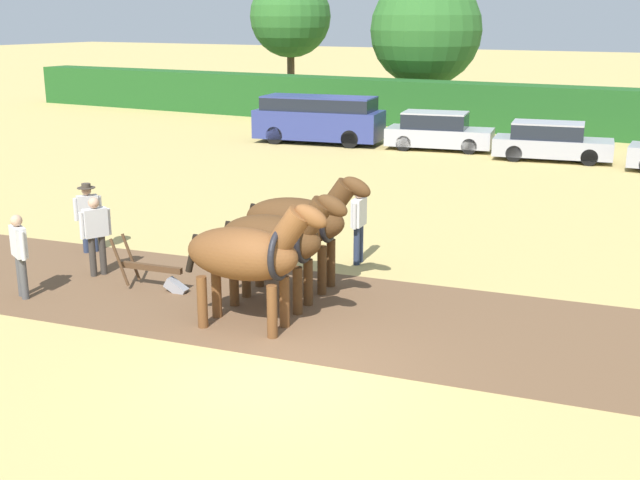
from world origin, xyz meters
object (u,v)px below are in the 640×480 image
at_px(draft_horse_lead_right, 276,239).
at_px(draft_horse_trail_left, 300,221).
at_px(farmer_at_plow, 96,230).
at_px(parked_van, 319,119).
at_px(tree_left, 426,30).
at_px(farmer_onlooker_right, 88,213).
at_px(farmer_beside_team, 359,220).
at_px(parked_car_left, 438,132).
at_px(farmer_onlooker_left, 19,250).
at_px(parked_car_center_left, 551,142).
at_px(plow, 157,275).
at_px(draft_horse_lead_left, 248,254).
at_px(tree_far_left, 290,17).

bearing_deg(draft_horse_lead_right, draft_horse_trail_left, 89.84).
xyz_separation_m(farmer_at_plow, parked_van, (-4.72, 18.21, 0.06)).
bearing_deg(draft_horse_lead_right, tree_left, 98.55).
bearing_deg(farmer_onlooker_right, tree_left, 130.11).
height_order(farmer_beside_team, parked_car_left, farmer_beside_team).
bearing_deg(parked_van, draft_horse_lead_right, -73.26).
relative_size(draft_horse_lead_right, parked_car_left, 0.59).
xyz_separation_m(draft_horse_lead_right, farmer_onlooker_left, (-4.56, -1.96, -0.35)).
xyz_separation_m(parked_car_left, parked_car_center_left, (4.64, -0.34, -0.04)).
height_order(draft_horse_lead_right, parked_car_center_left, draft_horse_lead_right).
xyz_separation_m(farmer_onlooker_right, parked_car_center_left, (6.41, 17.49, -0.24)).
bearing_deg(parked_van, farmer_beside_team, -68.13).
xyz_separation_m(draft_horse_lead_right, draft_horse_trail_left, (-0.16, 1.17, 0.08)).
height_order(draft_horse_trail_left, plow, draft_horse_trail_left).
height_order(draft_horse_lead_left, plow, draft_horse_lead_left).
bearing_deg(farmer_beside_team, tree_far_left, 116.97).
xyz_separation_m(tree_left, draft_horse_lead_left, (8.80, -30.34, -3.19)).
bearing_deg(draft_horse_lead_left, farmer_beside_team, 82.15).
xyz_separation_m(farmer_beside_team, farmer_onlooker_right, (-5.81, -2.19, -0.06)).
bearing_deg(draft_horse_lead_right, plow, -180.00).
bearing_deg(parked_van, farmer_at_plow, -85.27).
distance_m(farmer_beside_team, parked_van, 17.42).
bearing_deg(plow, parked_car_left, 86.02).
distance_m(farmer_beside_team, farmer_onlooker_left, 6.97).
height_order(farmer_beside_team, parked_van, parked_van).
bearing_deg(tree_left, draft_horse_lead_left, -73.83).
height_order(tree_left, draft_horse_lead_right, tree_left).
distance_m(farmer_onlooker_right, parked_car_left, 17.92).
height_order(tree_far_left, tree_left, tree_far_left).
xyz_separation_m(tree_far_left, draft_horse_trail_left, (17.17, -28.55, -3.84)).
height_order(plow, farmer_beside_team, farmer_beside_team).
xyz_separation_m(draft_horse_trail_left, farmer_beside_team, (0.32, 2.00, -0.38)).
bearing_deg(farmer_beside_team, parked_car_center_left, 81.38).
bearing_deg(parked_van, tree_far_left, 115.65).
bearing_deg(draft_horse_lead_left, farmer_onlooker_right, 151.83).
distance_m(plow, farmer_onlooker_right, 3.42).
height_order(tree_far_left, farmer_onlooker_left, tree_far_left).
bearing_deg(draft_horse_lead_left, parked_van, 107.60).
bearing_deg(draft_horse_trail_left, farmer_beside_team, 73.00).
height_order(draft_horse_lead_right, farmer_onlooker_left, draft_horse_lead_right).
bearing_deg(parked_van, plow, -80.50).
xyz_separation_m(tree_left, farmer_onlooker_left, (4.07, -31.13, -3.58)).
relative_size(parked_car_left, parked_car_center_left, 0.99).
xyz_separation_m(tree_far_left, parked_van, (8.34, -11.72, -4.19)).
height_order(tree_far_left, draft_horse_lead_right, tree_far_left).
distance_m(draft_horse_lead_right, farmer_onlooker_right, 5.75).
xyz_separation_m(plow, farmer_onlooker_left, (-2.00, -1.60, 0.64)).
bearing_deg(farmer_beside_team, draft_horse_lead_right, -99.29).
xyz_separation_m(farmer_onlooker_left, parked_car_left, (0.68, 20.76, -0.23)).
relative_size(draft_horse_trail_left, farmer_onlooker_right, 1.70).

